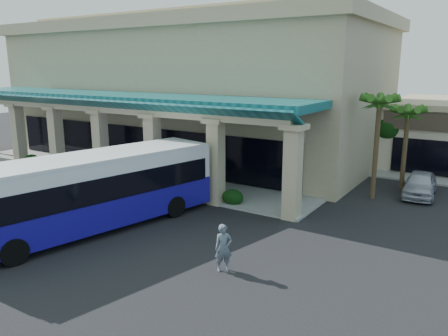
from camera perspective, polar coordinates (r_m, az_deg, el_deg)
The scene contains 9 objects.
ground at distance 21.35m, azimuth -12.31°, elevation -7.54°, with size 110.00×110.00×0.00m, color black.
main_building at distance 37.43m, azimuth -4.07°, elevation 10.42°, with size 30.80×14.80×11.35m, color tan, non-canonical shape.
arcade at distance 30.85m, azimuth -14.26°, elevation 4.19°, with size 30.00×6.20×5.70m, color #0C474C, non-canonical shape.
palm_0 at distance 25.99m, azimuth 19.31°, elevation 3.25°, with size 2.40×2.40×6.60m, color #255316, non-canonical shape.
palm_1 at distance 28.76m, azimuth 22.61°, elevation 3.06°, with size 2.40×2.40×5.80m, color #255316, non-canonical shape.
broadleaf_tree at distance 34.06m, azimuth 20.77°, elevation 3.80°, with size 2.60×2.60×4.81m, color black, non-canonical shape.
transit_bus at distance 20.97m, azimuth -16.67°, elevation -3.12°, with size 2.93×12.61×3.52m, color #1A1094, non-canonical shape.
pedestrian at distance 16.35m, azimuth -0.07°, elevation -10.40°, with size 0.66×0.43×1.80m, color #515D69.
car_silver at distance 27.96m, azimuth 24.23°, elevation -1.94°, with size 1.69×4.21×1.43m, color #AFB2C2.
Camera 1 is at (14.32, -13.99, 7.43)m, focal length 35.00 mm.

